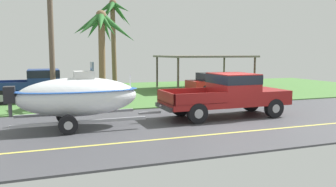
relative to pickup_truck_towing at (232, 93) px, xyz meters
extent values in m
cube|color=#424247|center=(-0.42, -0.86, -1.06)|extent=(36.00, 8.00, 0.06)
cube|color=#477538|center=(-0.42, 10.14, -1.03)|extent=(36.00, 14.00, 0.11)
cube|color=#DBCC4C|center=(-0.42, -2.66, -1.03)|extent=(34.20, 0.12, 0.01)
cube|color=maroon|center=(-0.34, 0.00, -0.40)|extent=(5.41, 1.94, 0.22)
cube|color=maroon|center=(1.61, 0.00, -0.10)|extent=(1.51, 1.94, 0.38)
cube|color=maroon|center=(0.04, 0.00, 0.27)|extent=(1.62, 1.94, 1.11)
cube|color=black|center=(0.04, 0.00, 0.59)|extent=(1.64, 1.96, 0.38)
cube|color=#621111|center=(-1.91, 0.00, -0.27)|extent=(2.27, 1.94, 0.04)
cube|color=maroon|center=(-1.91, 0.93, -0.06)|extent=(2.27, 0.08, 0.45)
cube|color=maroon|center=(-1.91, -0.93, -0.06)|extent=(2.27, 0.08, 0.45)
cube|color=maroon|center=(-3.01, 0.00, -0.06)|extent=(0.08, 1.94, 0.45)
cube|color=#333338|center=(-3.11, 0.00, -0.46)|extent=(0.12, 1.75, 0.16)
sphere|color=#B2B2B7|center=(-3.23, 0.00, -0.41)|extent=(0.10, 0.10, 0.10)
cylinder|color=black|center=(1.53, 0.86, -0.63)|extent=(0.80, 0.28, 0.80)
cylinder|color=#9E9EA3|center=(1.53, 0.86, -0.63)|extent=(0.36, 0.29, 0.36)
cylinder|color=black|center=(1.53, -0.86, -0.63)|extent=(0.80, 0.28, 0.80)
cylinder|color=#9E9EA3|center=(1.53, -0.86, -0.63)|extent=(0.36, 0.29, 0.36)
cylinder|color=black|center=(-2.02, 0.86, -0.63)|extent=(0.80, 0.28, 0.80)
cylinder|color=#9E9EA3|center=(-2.02, 0.86, -0.63)|extent=(0.36, 0.29, 0.36)
cylinder|color=black|center=(-2.02, -0.86, -0.63)|extent=(0.80, 0.28, 0.80)
cylinder|color=#9E9EA3|center=(-2.02, -0.86, -0.63)|extent=(0.36, 0.29, 0.36)
cube|color=gray|center=(-3.68, 0.00, -0.65)|extent=(0.90, 0.10, 0.08)
cube|color=gray|center=(-6.38, 0.92, -0.65)|extent=(4.51, 0.12, 0.10)
cube|color=gray|center=(-6.38, -0.92, -0.65)|extent=(4.51, 0.12, 0.10)
cylinder|color=black|center=(-6.83, 0.98, -0.71)|extent=(0.64, 0.22, 0.64)
cylinder|color=#9E9EA3|center=(-6.83, 0.98, -0.71)|extent=(0.29, 0.23, 0.29)
cylinder|color=black|center=(-6.83, -0.98, -0.71)|extent=(0.64, 0.22, 0.64)
cylinder|color=#9E9EA3|center=(-6.83, -0.98, -0.71)|extent=(0.29, 0.23, 0.29)
ellipsoid|color=silver|center=(-6.38, 0.00, 0.10)|extent=(4.30, 1.82, 1.40)
ellipsoid|color=#1E4CA5|center=(-6.38, 0.00, 0.35)|extent=(4.38, 1.86, 0.12)
cube|color=silver|center=(-6.17, 0.00, 0.71)|extent=(0.70, 0.60, 0.65)
cube|color=slate|center=(-5.87, 0.00, 1.18)|extent=(0.06, 0.56, 0.36)
cube|color=black|center=(-8.65, 0.00, 0.28)|extent=(0.36, 0.44, 0.56)
cylinder|color=#4C4C51|center=(-8.65, 0.00, -0.11)|extent=(0.12, 0.12, 0.77)
cylinder|color=silver|center=(-4.45, 0.00, 0.63)|extent=(0.04, 0.04, 0.50)
cube|color=navy|center=(-7.90, 7.57, -0.40)|extent=(5.47, 1.95, 0.22)
cube|color=navy|center=(-5.93, 7.57, -0.10)|extent=(1.53, 1.95, 0.38)
cube|color=navy|center=(-7.52, 7.57, 0.24)|extent=(1.64, 1.95, 1.06)
cube|color=black|center=(-7.52, 7.57, 0.54)|extent=(1.66, 1.97, 0.38)
cube|color=#112047|center=(-9.49, 7.57, -0.27)|extent=(2.30, 1.95, 0.04)
cube|color=navy|center=(-9.49, 8.50, -0.06)|extent=(2.30, 0.08, 0.45)
cube|color=navy|center=(-9.49, 6.64, -0.06)|extent=(2.30, 0.08, 0.45)
cylinder|color=black|center=(-6.01, 8.43, -0.63)|extent=(0.80, 0.28, 0.80)
cylinder|color=#9E9EA3|center=(-6.01, 8.43, -0.63)|extent=(0.36, 0.29, 0.36)
cylinder|color=black|center=(-6.01, 6.71, -0.63)|extent=(0.80, 0.28, 0.80)
cylinder|color=#9E9EA3|center=(-6.01, 6.71, -0.63)|extent=(0.36, 0.29, 0.36)
cylinder|color=black|center=(-9.60, 8.43, -0.63)|extent=(0.80, 0.28, 0.80)
cylinder|color=#9E9EA3|center=(-9.60, 8.43, -0.63)|extent=(0.36, 0.29, 0.36)
cylinder|color=black|center=(-9.60, 6.71, -0.63)|extent=(0.80, 0.28, 0.80)
cylinder|color=#9E9EA3|center=(-9.60, 6.71, -0.63)|extent=(0.36, 0.29, 0.36)
cube|color=#B21E19|center=(3.80, 7.84, -0.50)|extent=(4.52, 1.88, 0.70)
cube|color=black|center=(3.58, 7.84, 0.10)|extent=(2.53, 1.73, 0.50)
cylinder|color=black|center=(5.34, 8.69, -0.70)|extent=(0.66, 0.22, 0.66)
cylinder|color=#9E9EA3|center=(5.34, 8.69, -0.70)|extent=(0.30, 0.23, 0.30)
cylinder|color=black|center=(5.34, 6.99, -0.70)|extent=(0.66, 0.22, 0.66)
cylinder|color=#9E9EA3|center=(5.34, 6.99, -0.70)|extent=(0.30, 0.23, 0.30)
cylinder|color=black|center=(2.26, 8.69, -0.70)|extent=(0.66, 0.22, 0.66)
cylinder|color=#9E9EA3|center=(2.26, 8.69, -0.70)|extent=(0.30, 0.23, 0.30)
cylinder|color=black|center=(2.26, 6.99, -0.70)|extent=(0.66, 0.22, 0.66)
cylinder|color=#9E9EA3|center=(2.26, 6.99, -0.70)|extent=(0.30, 0.23, 0.30)
cylinder|color=#4C4238|center=(6.69, 12.52, 0.17)|extent=(0.14, 0.14, 2.39)
cylinder|color=#4C4238|center=(6.69, 8.14, 0.17)|extent=(0.14, 0.14, 2.39)
cylinder|color=#4C4238|center=(0.79, 12.52, 0.17)|extent=(0.14, 0.14, 2.39)
cylinder|color=#4C4238|center=(0.79, 8.14, 0.17)|extent=(0.14, 0.14, 2.39)
cube|color=#6B665B|center=(3.74, 10.33, 1.43)|extent=(6.40, 4.88, 0.14)
cylinder|color=brown|center=(-2.40, 13.39, 2.18)|extent=(0.36, 0.79, 6.43)
cone|color=#286028|center=(-1.72, 13.46, 4.57)|extent=(1.68, 0.53, 1.89)
cone|color=#286028|center=(-1.82, 13.97, 4.78)|extent=(1.60, 1.60, 1.54)
cone|color=#286028|center=(-2.53, 14.31, 4.90)|extent=(0.59, 2.02, 1.26)
cone|color=#286028|center=(-3.00, 13.55, 4.98)|extent=(1.55, 0.81, 1.18)
cone|color=#286028|center=(-2.84, 13.23, 4.80)|extent=(1.29, 0.79, 1.43)
cone|color=#286028|center=(-2.75, 12.47, 4.93)|extent=(1.15, 2.16, 1.31)
cone|color=#286028|center=(-1.89, 12.91, 5.05)|extent=(1.37, 1.33, 1.00)
sphere|color=brown|center=(-2.40, 13.39, 5.39)|extent=(0.57, 0.57, 0.57)
cylinder|color=brown|center=(-4.67, 5.03, 1.27)|extent=(0.33, 0.52, 4.61)
cone|color=#2D6B2D|center=(-3.83, 4.94, 2.93)|extent=(1.95, 0.60, 1.59)
cone|color=#2D6B2D|center=(-4.31, 5.68, 2.93)|extent=(1.10, 1.65, 1.53)
cone|color=#2D6B2D|center=(-4.94, 5.68, 3.02)|extent=(0.96, 1.64, 1.38)
cone|color=#2D6B2D|center=(-5.34, 5.22, 3.11)|extent=(1.64, 0.81, 1.25)
cone|color=#2D6B2D|center=(-5.26, 4.70, 3.07)|extent=(1.61, 1.16, 1.35)
cone|color=#2D6B2D|center=(-4.82, 4.28, 3.16)|extent=(0.72, 1.76, 1.18)
cone|color=#2D6B2D|center=(-4.40, 4.62, 3.04)|extent=(0.92, 1.16, 1.26)
sphere|color=brown|center=(-4.67, 5.03, 3.57)|extent=(0.53, 0.53, 0.53)
cylinder|color=brown|center=(-7.13, 3.81, 2.72)|extent=(0.24, 0.24, 7.49)
camera|label=1|loc=(-7.56, -12.62, 1.68)|focal=36.47mm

